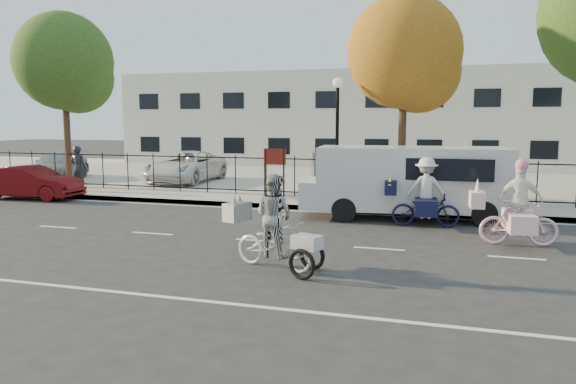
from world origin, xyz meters
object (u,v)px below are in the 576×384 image
(unicorn_bike, at_px, (518,214))
(bull_bike, at_px, (425,199))
(pedestrian, at_px, (78,168))
(lamppost, at_px, (337,117))
(white_van, at_px, (408,179))
(lot_car_b, at_px, (186,167))
(lot_car_a, at_px, (58,165))
(red_sedan, at_px, (31,182))
(lot_car_c, at_px, (330,169))
(zebra_trike, at_px, (274,232))

(unicorn_bike, relative_size, bull_bike, 0.98)
(unicorn_bike, xyz_separation_m, pedestrian, (-16.11, 4.81, 0.29))
(lamppost, relative_size, white_van, 0.68)
(white_van, bearing_deg, pedestrian, 165.30)
(lamppost, height_order, unicorn_bike, lamppost)
(lot_car_b, bearing_deg, lamppost, -27.04)
(white_van, distance_m, pedestrian, 13.38)
(bull_bike, bearing_deg, lot_car_a, 64.60)
(lamppost, height_order, white_van, lamppost)
(lamppost, relative_size, lot_car_b, 0.85)
(bull_bike, xyz_separation_m, red_sedan, (-14.70, 1.30, -0.14))
(bull_bike, height_order, red_sedan, bull_bike)
(pedestrian, bearing_deg, lot_car_b, -125.11)
(unicorn_bike, bearing_deg, lot_car_c, 30.15)
(lot_car_b, xyz_separation_m, lot_car_c, (6.64, 0.70, -0.01))
(lamppost, relative_size, pedestrian, 2.38)
(bull_bike, distance_m, red_sedan, 14.76)
(zebra_trike, relative_size, unicorn_bike, 1.08)
(red_sedan, distance_m, lot_car_c, 12.10)
(lamppost, bearing_deg, bull_bike, -47.33)
(unicorn_bike, distance_m, lot_car_a, 21.74)
(unicorn_bike, distance_m, lot_car_c, 11.95)
(pedestrian, distance_m, lot_car_a, 5.34)
(pedestrian, distance_m, lot_car_c, 10.50)
(unicorn_bike, xyz_separation_m, white_van, (-2.86, 3.01, 0.44))
(bull_bike, xyz_separation_m, white_van, (-0.58, 1.17, 0.43))
(lamppost, bearing_deg, white_van, -41.61)
(zebra_trike, height_order, unicorn_bike, unicorn_bike)
(lamppost, bearing_deg, lot_car_b, 155.35)
(bull_bike, relative_size, pedestrian, 1.17)
(zebra_trike, distance_m, unicorn_bike, 6.14)
(bull_bike, distance_m, lot_car_b, 13.35)
(white_van, relative_size, red_sedan, 1.65)
(lot_car_a, height_order, lot_car_b, lot_car_b)
(zebra_trike, distance_m, white_van, 7.04)
(lamppost, relative_size, zebra_trike, 1.92)
(zebra_trike, height_order, white_van, white_van)
(red_sedan, bearing_deg, lot_car_c, -61.06)
(zebra_trike, xyz_separation_m, red_sedan, (-12.09, 6.86, -0.11))
(lot_car_a, bearing_deg, lot_car_c, -11.81)
(lot_car_c, bearing_deg, red_sedan, -163.31)
(pedestrian, bearing_deg, red_sedan, 58.68)
(lamppost, distance_m, pedestrian, 10.73)
(lot_car_b, bearing_deg, bull_bike, -35.17)
(lot_car_a, xyz_separation_m, lot_car_c, (13.19, 1.37, 0.05))
(lamppost, xyz_separation_m, zebra_trike, (0.71, -9.16, -2.36))
(white_van, distance_m, lot_car_a, 18.02)
(unicorn_bike, bearing_deg, lamppost, 40.86)
(lot_car_c, bearing_deg, lot_car_b, 169.50)
(pedestrian, xyz_separation_m, lot_car_c, (9.25, 4.97, -0.20))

